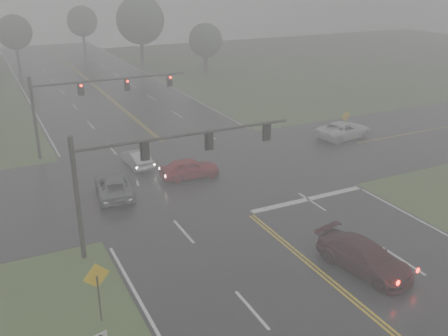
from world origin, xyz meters
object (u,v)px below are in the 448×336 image
sedan_silver (138,166)px  pickup_white (343,138)px  car_grey (115,196)px  signal_gantry_far (84,96)px  sedan_maroon (362,270)px  signal_gantry_near (149,162)px  sedan_red (190,178)px

sedan_silver → pickup_white: (18.76, -1.47, 0.00)m
car_grey → signal_gantry_far: signal_gantry_far is taller
sedan_maroon → car_grey: (-8.83, 14.36, 0.00)m
car_grey → signal_gantry_near: size_ratio=0.40×
sedan_red → pickup_white: pickup_white is taller
car_grey → pickup_white: size_ratio=0.91×
sedan_red → sedan_silver: 4.74m
sedan_maroon → signal_gantry_near: signal_gantry_near is taller
sedan_red → sedan_silver: sedan_red is taller
sedan_red → car_grey: size_ratio=0.88×
pickup_white → signal_gantry_far: 22.75m
sedan_red → pickup_white: (16.02, 2.40, 0.00)m
sedan_maroon → signal_gantry_near: (-8.46, 7.48, 4.70)m
sedan_silver → pickup_white: pickup_white is taller
sedan_maroon → sedan_red: (-3.09, 15.00, 0.00)m
car_grey → signal_gantry_near: bearing=101.4°
sedan_maroon → signal_gantry_far: bearing=96.9°
sedan_maroon → sedan_silver: 19.76m
sedan_red → signal_gantry_far: (-5.21, 9.11, 4.66)m
sedan_red → signal_gantry_near: signal_gantry_near is taller
car_grey → signal_gantry_far: size_ratio=0.38×
signal_gantry_near → sedan_maroon: bearing=-41.5°
sedan_red → signal_gantry_far: signal_gantry_far is taller
sedan_red → sedan_maroon: bearing=-163.6°
sedan_maroon → pickup_white: 21.68m
sedan_red → signal_gantry_far: size_ratio=0.34×
sedan_maroon → sedan_silver: size_ratio=1.35×
car_grey → signal_gantry_near: 8.34m
sedan_silver → signal_gantry_far: bearing=-67.7°
sedan_silver → signal_gantry_far: size_ratio=0.30×
sedan_red → signal_gantry_far: 11.48m
signal_gantry_near → signal_gantry_far: bearing=89.5°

